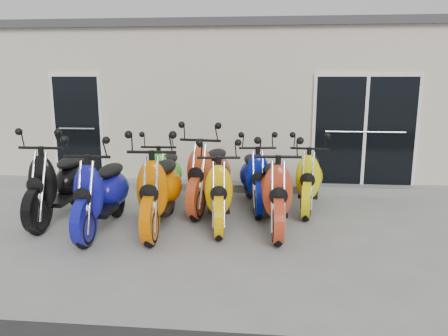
{
  "coord_description": "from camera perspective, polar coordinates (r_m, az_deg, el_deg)",
  "views": [
    {
      "loc": [
        0.7,
        -6.52,
        2.26
      ],
      "look_at": [
        0.0,
        0.6,
        0.75
      ],
      "focal_mm": 35.0,
      "sensor_mm": 36.0,
      "label": 1
    }
  ],
  "objects": [
    {
      "name": "roof_cap",
      "position": [
        11.78,
        2.29,
        16.9
      ],
      "size": [
        14.2,
        6.2,
        0.16
      ],
      "primitive_type": "cube",
      "color": "#3F3F42",
      "rests_on": "building"
    },
    {
      "name": "scooter_front_blue",
      "position": [
        6.63,
        -15.75,
        -1.75
      ],
      "size": [
        0.76,
        2.03,
        1.49
      ],
      "primitive_type": null,
      "rotation": [
        0.0,
        0.0,
        0.01
      ],
      "color": "#11128D",
      "rests_on": "ground"
    },
    {
      "name": "scooter_front_red",
      "position": [
        6.49,
        6.72,
        -1.75
      ],
      "size": [
        0.82,
        2.02,
        1.47
      ],
      "primitive_type": null,
      "rotation": [
        0.0,
        0.0,
        0.05
      ],
      "color": "#B73719",
      "rests_on": "ground"
    },
    {
      "name": "scooter_front_orange_b",
      "position": [
        6.63,
        -0.69,
        -1.64
      ],
      "size": [
        0.9,
        1.97,
        1.41
      ],
      "primitive_type": null,
      "rotation": [
        0.0,
        0.0,
        0.11
      ],
      "color": "#EFB103",
      "rests_on": "ground"
    },
    {
      "name": "scooter_back_blue",
      "position": [
        7.54,
        4.0,
        -0.06
      ],
      "size": [
        0.94,
        1.97,
        1.4
      ],
      "primitive_type": null,
      "rotation": [
        0.0,
        0.0,
        0.13
      ],
      "color": "#051487",
      "rests_on": "ground"
    },
    {
      "name": "door_right",
      "position": [
        8.95,
        17.91,
        4.94
      ],
      "size": [
        2.02,
        0.08,
        2.22
      ],
      "primitive_type": "cube",
      "color": "black",
      "rests_on": "front_step"
    },
    {
      "name": "scooter_front_black",
      "position": [
        7.36,
        -20.82,
        -0.57
      ],
      "size": [
        0.76,
        2.08,
        1.54
      ],
      "primitive_type": null,
      "rotation": [
        0.0,
        0.0,
        -0.0
      ],
      "color": "black",
      "rests_on": "ground"
    },
    {
      "name": "scooter_back_red",
      "position": [
        7.47,
        -1.97,
        0.51
      ],
      "size": [
        1.08,
        2.21,
        1.56
      ],
      "primitive_type": null,
      "rotation": [
        0.0,
        0.0,
        -0.15
      ],
      "color": "#B53F1A",
      "rests_on": "ground"
    },
    {
      "name": "ground",
      "position": [
        6.93,
        -0.49,
        -7.1
      ],
      "size": [
        80.0,
        80.0,
        0.0
      ],
      "primitive_type": "plane",
      "color": "gray",
      "rests_on": "ground"
    },
    {
      "name": "scooter_back_yellow",
      "position": [
        7.57,
        11.1,
        -0.2
      ],
      "size": [
        0.94,
        1.97,
        1.4
      ],
      "primitive_type": null,
      "rotation": [
        0.0,
        0.0,
        -0.14
      ],
      "color": "#D9D50B",
      "rests_on": "ground"
    },
    {
      "name": "door_left",
      "position": [
        9.57,
        -18.54,
        5.32
      ],
      "size": [
        1.07,
        0.08,
        2.22
      ],
      "primitive_type": "cube",
      "color": "black",
      "rests_on": "front_step"
    },
    {
      "name": "building",
      "position": [
        11.76,
        2.22,
        8.71
      ],
      "size": [
        14.0,
        6.0,
        3.2
      ],
      "primitive_type": "cube",
      "color": "beige",
      "rests_on": "ground"
    },
    {
      "name": "scooter_back_green",
      "position": [
        7.76,
        -7.74,
        0.12
      ],
      "size": [
        0.7,
        1.87,
        1.38
      ],
      "primitive_type": null,
      "rotation": [
        0.0,
        0.0,
        0.01
      ],
      "color": "#31D326",
      "rests_on": "ground"
    },
    {
      "name": "front_step",
      "position": [
        8.84,
        0.9,
        -2.38
      ],
      "size": [
        14.0,
        0.4,
        0.15
      ],
      "primitive_type": "cube",
      "color": "gray",
      "rests_on": "ground"
    },
    {
      "name": "scooter_front_orange_a",
      "position": [
        6.52,
        -8.4,
        -1.36
      ],
      "size": [
        0.86,
        2.14,
        1.55
      ],
      "primitive_type": null,
      "rotation": [
        0.0,
        0.0,
        0.05
      ],
      "color": "#D76200",
      "rests_on": "ground"
    }
  ]
}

